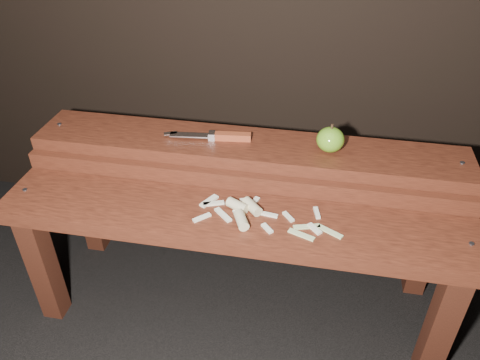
% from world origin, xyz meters
% --- Properties ---
extents(ground, '(60.00, 60.00, 0.00)m').
position_xyz_m(ground, '(0.00, 0.00, 0.00)').
color(ground, black).
extents(bench_front_tier, '(1.20, 0.20, 0.42)m').
position_xyz_m(bench_front_tier, '(0.00, -0.06, 0.35)').
color(bench_front_tier, '#38180E').
rests_on(bench_front_tier, ground).
extents(bench_rear_tier, '(1.20, 0.21, 0.50)m').
position_xyz_m(bench_rear_tier, '(0.00, 0.17, 0.41)').
color(bench_rear_tier, '#38180E').
rests_on(bench_rear_tier, ground).
extents(apple, '(0.07, 0.07, 0.08)m').
position_xyz_m(apple, '(0.22, 0.17, 0.53)').
color(apple, '#62991F').
rests_on(apple, bench_rear_tier).
extents(knife, '(0.25, 0.05, 0.02)m').
position_xyz_m(knife, '(-0.07, 0.17, 0.51)').
color(knife, '#953C20').
rests_on(knife, bench_rear_tier).
extents(apple_scraps, '(0.36, 0.14, 0.03)m').
position_xyz_m(apple_scraps, '(0.04, -0.04, 0.43)').
color(apple_scraps, beige).
rests_on(apple_scraps, bench_front_tier).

